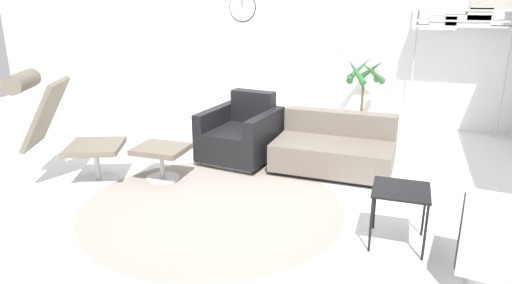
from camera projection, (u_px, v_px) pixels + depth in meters
name	position (u px, v px, depth m)	size (l,w,h in m)	color
ground_plane	(234.00, 194.00, 4.59)	(12.00, 12.00, 0.00)	white
wall_back	(306.00, 30.00, 7.05)	(12.00, 0.09, 2.80)	white
round_rug	(213.00, 206.00, 4.32)	(2.49, 2.49, 0.01)	gray
lounge_chair	(58.00, 120.00, 4.70)	(1.14, 0.86, 1.19)	#BCBCC1
ottoman	(161.00, 154.00, 4.88)	(0.54, 0.46, 0.37)	#BCBCC1
armchair_red	(242.00, 136.00, 5.49)	(0.90, 0.97, 0.79)	silver
couch_low	(334.00, 150.00, 5.18)	(1.33, 0.88, 0.63)	black
side_table	(401.00, 195.00, 3.55)	(0.43, 0.43, 0.48)	black
crt_television	(497.00, 243.00, 3.04)	(0.55, 0.61, 0.58)	#B7B7B7
potted_plant	(363.00, 91.00, 6.65)	(0.64, 0.65, 1.10)	brown
shelf_unit	(470.00, 18.00, 6.00)	(1.26, 0.28, 2.03)	#BCBCC1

